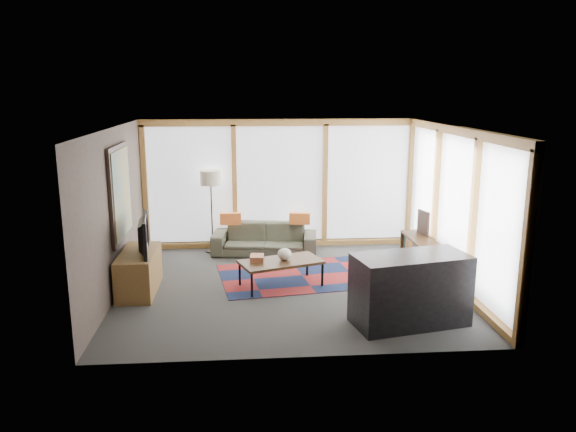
{
  "coord_description": "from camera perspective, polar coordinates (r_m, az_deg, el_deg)",
  "views": [
    {
      "loc": [
        -0.73,
        -8.73,
        3.2
      ],
      "look_at": [
        0.0,
        0.4,
        1.1
      ],
      "focal_mm": 35.0,
      "sensor_mm": 36.0,
      "label": 1
    }
  ],
  "objects": [
    {
      "name": "sofa",
      "position": [
        11.05,
        -2.38,
        -2.34
      ],
      "size": [
        2.12,
        1.06,
        0.59
      ],
      "primitive_type": "imported",
      "rotation": [
        0.0,
        0.0,
        -0.14
      ],
      "color": "#3B3F30",
      "rests_on": "ground"
    },
    {
      "name": "vase",
      "position": [
        9.21,
        -0.36,
        -3.9
      ],
      "size": [
        0.27,
        0.27,
        0.2
      ],
      "primitive_type": "ellipsoid",
      "rotation": [
        0.0,
        0.0,
        0.17
      ],
      "color": "beige",
      "rests_on": "coffee_table"
    },
    {
      "name": "ground",
      "position": [
        9.33,
        0.2,
        -7.15
      ],
      "size": [
        5.5,
        5.5,
        0.0
      ],
      "primitive_type": "plane",
      "color": "#31302E",
      "rests_on": "ground"
    },
    {
      "name": "rug",
      "position": [
        9.83,
        1.45,
        -6.05
      ],
      "size": [
        3.03,
        2.19,
        0.01
      ],
      "primitive_type": "cube",
      "rotation": [
        0.0,
        0.0,
        0.15
      ],
      "color": "maroon",
      "rests_on": "ground"
    },
    {
      "name": "shelf_picture",
      "position": [
        10.54,
        13.58,
        -0.67
      ],
      "size": [
        0.13,
        0.34,
        0.45
      ],
      "primitive_type": "cube",
      "rotation": [
        0.0,
        0.0,
        0.26
      ],
      "color": "black",
      "rests_on": "bookshelf"
    },
    {
      "name": "floor_lamp",
      "position": [
        11.13,
        -7.76,
        0.44
      ],
      "size": [
        0.41,
        0.41,
        1.64
      ],
      "primitive_type": null,
      "color": "black",
      "rests_on": "ground"
    },
    {
      "name": "television",
      "position": [
        9.1,
        -14.91,
        -1.88
      ],
      "size": [
        0.27,
        1.02,
        0.58
      ],
      "primitive_type": "imported",
      "rotation": [
        0.0,
        0.0,
        1.7
      ],
      "color": "black",
      "rests_on": "tv_console"
    },
    {
      "name": "room_envelope",
      "position": [
        9.52,
        2.89,
        2.86
      ],
      "size": [
        5.52,
        5.02,
        2.62
      ],
      "color": "#43352F",
      "rests_on": "ground"
    },
    {
      "name": "pillow_left",
      "position": [
        10.98,
        -5.86,
        -0.28
      ],
      "size": [
        0.42,
        0.14,
        0.23
      ],
      "primitive_type": "cube",
      "rotation": [
        0.0,
        0.0,
        0.03
      ],
      "color": "orange",
      "rests_on": "sofa"
    },
    {
      "name": "pillow_right",
      "position": [
        10.96,
        1.2,
        -0.26
      ],
      "size": [
        0.42,
        0.2,
        0.22
      ],
      "primitive_type": "cube",
      "rotation": [
        0.0,
        0.0,
        -0.2
      ],
      "color": "orange",
      "rests_on": "sofa"
    },
    {
      "name": "coffee_table",
      "position": [
        9.27,
        -0.72,
        -5.86
      ],
      "size": [
        1.45,
        1.05,
        0.44
      ],
      "primitive_type": null,
      "rotation": [
        0.0,
        0.0,
        0.34
      ],
      "color": "#301E0D",
      "rests_on": "ground"
    },
    {
      "name": "tv_console",
      "position": [
        9.33,
        -14.89,
        -5.48
      ],
      "size": [
        0.54,
        1.31,
        0.65
      ],
      "primitive_type": "cube",
      "color": "brown",
      "rests_on": "ground"
    },
    {
      "name": "bookshelf",
      "position": [
        9.95,
        14.21,
        -4.54
      ],
      "size": [
        0.41,
        2.28,
        0.57
      ],
      "primitive_type": null,
      "color": "#301E0D",
      "rests_on": "ground"
    },
    {
      "name": "book_stack",
      "position": [
        9.2,
        -3.17,
        -4.28
      ],
      "size": [
        0.24,
        0.29,
        0.09
      ],
      "primitive_type": "cube",
      "rotation": [
        0.0,
        0.0,
        -0.07
      ],
      "color": "#995434",
      "rests_on": "coffee_table"
    },
    {
      "name": "bar_counter",
      "position": [
        7.95,
        12.31,
        -7.33
      ],
      "size": [
        1.67,
        1.03,
        0.98
      ],
      "primitive_type": "cube",
      "rotation": [
        0.0,
        0.0,
        0.21
      ],
      "color": "black",
      "rests_on": "ground"
    },
    {
      "name": "bowl_b",
      "position": [
        9.7,
        14.95,
        -3.05
      ],
      "size": [
        0.17,
        0.17,
        0.07
      ],
      "primitive_type": "ellipsoid",
      "rotation": [
        0.0,
        0.0,
        0.12
      ],
      "color": "black",
      "rests_on": "bookshelf"
    },
    {
      "name": "bowl_a",
      "position": [
        9.35,
        15.19,
        -3.56
      ],
      "size": [
        0.24,
        0.24,
        0.11
      ],
      "primitive_type": "ellipsoid",
      "rotation": [
        0.0,
        0.0,
        -0.18
      ],
      "color": "black",
      "rests_on": "bookshelf"
    }
  ]
}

